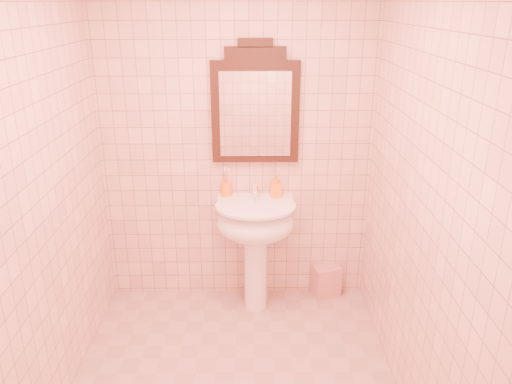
{
  "coord_description": "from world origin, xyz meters",
  "views": [
    {
      "loc": [
        0.11,
        -2.43,
        2.23
      ],
      "look_at": [
        0.14,
        0.55,
        1.08
      ],
      "focal_mm": 35.0,
      "sensor_mm": 36.0,
      "label": 1
    }
  ],
  "objects_px": {
    "pedestal_sink": "(256,230)",
    "toothbrush_cup": "(226,189)",
    "soap_dispenser": "(276,186)",
    "mirror": "(255,107)",
    "towel": "(326,281)"
  },
  "relations": [
    {
      "from": "mirror",
      "to": "towel",
      "type": "relative_size",
      "value": 3.46
    },
    {
      "from": "pedestal_sink",
      "to": "soap_dispenser",
      "type": "height_order",
      "value": "soap_dispenser"
    },
    {
      "from": "toothbrush_cup",
      "to": "soap_dispenser",
      "type": "relative_size",
      "value": 1.12
    },
    {
      "from": "pedestal_sink",
      "to": "mirror",
      "type": "xyz_separation_m",
      "value": [
        -0.0,
        0.2,
        0.86
      ]
    },
    {
      "from": "pedestal_sink",
      "to": "soap_dispenser",
      "type": "relative_size",
      "value": 4.97
    },
    {
      "from": "pedestal_sink",
      "to": "toothbrush_cup",
      "type": "distance_m",
      "value": 0.38
    },
    {
      "from": "pedestal_sink",
      "to": "toothbrush_cup",
      "type": "bearing_deg",
      "value": 139.97
    },
    {
      "from": "mirror",
      "to": "towel",
      "type": "bearing_deg",
      "value": -3.26
    },
    {
      "from": "soap_dispenser",
      "to": "towel",
      "type": "bearing_deg",
      "value": -1.48
    },
    {
      "from": "pedestal_sink",
      "to": "towel",
      "type": "bearing_deg",
      "value": 16.49
    },
    {
      "from": "towel",
      "to": "toothbrush_cup",
      "type": "bearing_deg",
      "value": 179.06
    },
    {
      "from": "towel",
      "to": "mirror",
      "type": "bearing_deg",
      "value": 176.74
    },
    {
      "from": "mirror",
      "to": "soap_dispenser",
      "type": "distance_m",
      "value": 0.6
    },
    {
      "from": "toothbrush_cup",
      "to": "soap_dispenser",
      "type": "height_order",
      "value": "toothbrush_cup"
    },
    {
      "from": "toothbrush_cup",
      "to": "towel",
      "type": "height_order",
      "value": "toothbrush_cup"
    }
  ]
}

